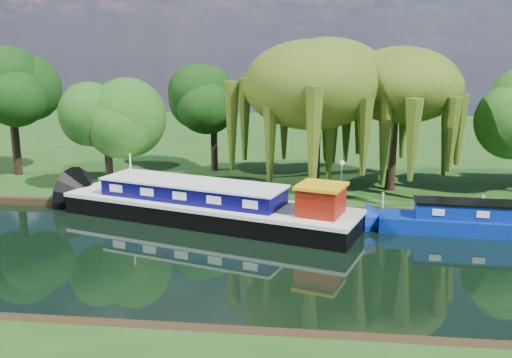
# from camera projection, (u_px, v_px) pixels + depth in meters

# --- Properties ---
(ground) EXTENTS (120.00, 120.00, 0.00)m
(ground) POSITION_uv_depth(u_px,v_px,m) (336.00, 262.00, 27.82)
(ground) COLOR black
(far_bank) EXTENTS (120.00, 52.00, 0.45)m
(far_bank) POSITION_uv_depth(u_px,v_px,m) (330.00, 143.00, 60.68)
(far_bank) COLOR #1B3C10
(far_bank) RESTS_ON ground
(dutch_barge) EXTENTS (18.69, 9.38, 3.86)m
(dutch_barge) POSITION_uv_depth(u_px,v_px,m) (210.00, 206.00, 34.04)
(dutch_barge) COLOR black
(dutch_barge) RESTS_ON ground
(narrowboat) EXTENTS (13.49, 3.13, 1.95)m
(narrowboat) POSITION_uv_depth(u_px,v_px,m) (501.00, 222.00, 31.75)
(narrowboat) COLOR navy
(narrowboat) RESTS_ON ground
(red_dinghy) EXTENTS (4.18, 3.60, 0.73)m
(red_dinghy) POSITION_uv_depth(u_px,v_px,m) (207.00, 215.00, 35.58)
(red_dinghy) COLOR maroon
(red_dinghy) RESTS_ON ground
(willow_left) EXTENTS (8.31, 8.31, 9.95)m
(willow_left) POSITION_uv_depth(u_px,v_px,m) (317.00, 86.00, 38.64)
(willow_left) COLOR black
(willow_left) RESTS_ON far_bank
(willow_right) EXTENTS (7.35, 7.35, 8.95)m
(willow_right) POSITION_uv_depth(u_px,v_px,m) (394.00, 96.00, 38.59)
(willow_right) COLOR black
(willow_right) RESTS_ON far_bank
(tree_far_left) EXTENTS (4.65, 4.65, 7.50)m
(tree_far_left) POSITION_uv_depth(u_px,v_px,m) (106.00, 118.00, 38.30)
(tree_far_left) COLOR black
(tree_far_left) RESTS_ON far_bank
(tree_far_back) EXTENTS (5.29, 5.29, 8.90)m
(tree_far_back) POSITION_uv_depth(u_px,v_px,m) (11.00, 95.00, 43.57)
(tree_far_back) COLOR black
(tree_far_back) RESTS_ON far_bank
(tree_far_mid) EXTENTS (4.76, 4.76, 7.79)m
(tree_far_mid) POSITION_uv_depth(u_px,v_px,m) (214.00, 104.00, 45.21)
(tree_far_mid) COLOR black
(tree_far_mid) RESTS_ON far_bank
(lamppost) EXTENTS (0.36, 0.36, 2.56)m
(lamppost) POSITION_uv_depth(u_px,v_px,m) (342.00, 169.00, 37.38)
(lamppost) COLOR silver
(lamppost) RESTS_ON far_bank
(mooring_posts) EXTENTS (19.16, 0.16, 1.00)m
(mooring_posts) POSITION_uv_depth(u_px,v_px,m) (326.00, 198.00, 35.80)
(mooring_posts) COLOR silver
(mooring_posts) RESTS_ON far_bank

